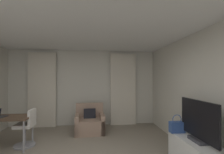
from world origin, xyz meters
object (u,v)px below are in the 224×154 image
handbag_primary (177,127)px  armchair (90,123)px  desk_chair (26,130)px  tv_flatscreen (198,122)px  desk (1,120)px

handbag_primary → armchair: bearing=136.6°
desk_chair → tv_flatscreen: bearing=-22.1°
tv_flatscreen → handbag_primary: tv_flatscreen is taller
tv_flatscreen → handbag_primary: 0.56m
tv_flatscreen → desk: bearing=161.8°
desk → handbag_primary: (3.84, -0.81, -0.04)m
armchair → desk_chair: size_ratio=1.02×
armchair → desk_chair: bearing=-150.6°
armchair → desk_chair: 1.71m
desk → desk_chair: bearing=10.2°
desk_chair → tv_flatscreen: 3.76m
desk → armchair: bearing=24.9°
handbag_primary → tv_flatscreen: bearing=-75.3°
armchair → tv_flatscreen: tv_flatscreen is taller
desk → tv_flatscreen: bearing=-18.2°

